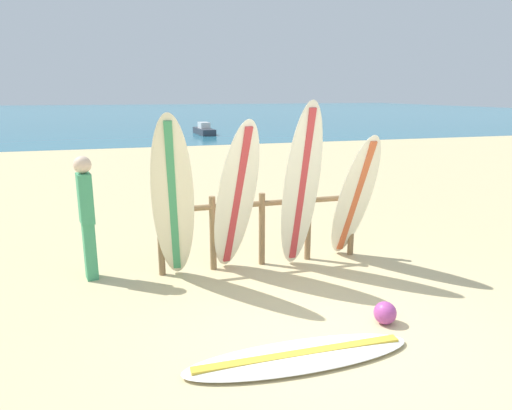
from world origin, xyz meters
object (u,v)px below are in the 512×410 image
(surfboard_rack, at_px, (262,221))
(beach_ball, at_px, (385,313))
(surfboard_leaning_left, at_px, (236,199))
(surfboard_lying_on_sand, at_px, (300,356))
(surfboard_leaning_center_left, at_px, (301,188))
(small_boat_offshore, at_px, (204,130))
(beachgoer_standing, at_px, (87,213))
(surfboard_leaning_far_left, at_px, (173,201))
(surfboard_leaning_center, at_px, (354,199))

(surfboard_rack, distance_m, beach_ball, 2.30)
(surfboard_rack, height_order, beach_ball, surfboard_rack)
(surfboard_leaning_left, bearing_deg, surfboard_lying_on_sand, -88.51)
(surfboard_leaning_center_left, distance_m, small_boat_offshore, 22.31)
(surfboard_rack, xyz_separation_m, surfboard_lying_on_sand, (-0.40, -2.50, -0.62))
(beachgoer_standing, bearing_deg, surfboard_lying_on_sand, -53.27)
(surfboard_leaning_left, distance_m, surfboard_lying_on_sand, 2.43)
(surfboard_leaning_far_left, distance_m, surfboard_leaning_left, 0.85)
(beachgoer_standing, xyz_separation_m, beach_ball, (3.13, -2.26, -0.80))
(surfboard_leaning_far_left, height_order, beachgoer_standing, surfboard_leaning_far_left)
(beach_ball, bearing_deg, surfboard_rack, 109.64)
(surfboard_leaning_left, relative_size, beach_ball, 8.70)
(beachgoer_standing, xyz_separation_m, small_boat_offshore, (5.48, 21.62, -0.67))
(surfboard_leaning_center_left, relative_size, surfboard_leaning_center, 1.23)
(beachgoer_standing, bearing_deg, small_boat_offshore, 75.77)
(surfboard_leaning_center, distance_m, beach_ball, 2.05)
(surfboard_leaning_center_left, bearing_deg, beach_ball, -79.93)
(surfboard_leaning_center_left, height_order, surfboard_lying_on_sand, surfboard_leaning_center_left)
(beachgoer_standing, bearing_deg, surfboard_leaning_center_left, -10.38)
(surfboard_leaning_far_left, height_order, surfboard_leaning_center, surfboard_leaning_far_left)
(surfboard_leaning_center, height_order, surfboard_lying_on_sand, surfboard_leaning_center)
(surfboard_leaning_center, distance_m, small_boat_offshore, 22.17)
(surfboard_leaning_center_left, xyz_separation_m, beachgoer_standing, (-2.82, 0.52, -0.27))
(surfboard_leaning_center, bearing_deg, beachgoer_standing, 172.70)
(surfboard_rack, distance_m, surfboard_leaning_far_left, 1.44)
(surfboard_leaning_center_left, distance_m, surfboard_leaning_center, 0.88)
(surfboard_leaning_left, xyz_separation_m, surfboard_lying_on_sand, (0.06, -2.19, -1.05))
(surfboard_rack, relative_size, small_boat_offshore, 1.03)
(surfboard_leaning_center_left, bearing_deg, surfboard_lying_on_sand, -111.68)
(surfboard_lying_on_sand, bearing_deg, small_boat_offshore, 81.78)
(surfboard_leaning_center_left, height_order, surfboard_leaning_center, surfboard_leaning_center_left)
(surfboard_leaning_far_left, xyz_separation_m, small_boat_offshore, (4.41, 22.14, -0.87))
(surfboard_leaning_center, distance_m, surfboard_lying_on_sand, 2.91)
(surfboard_lying_on_sand, relative_size, beachgoer_standing, 1.35)
(surfboard_lying_on_sand, bearing_deg, surfboard_leaning_center_left, 68.32)
(surfboard_lying_on_sand, xyz_separation_m, small_boat_offshore, (3.51, 24.26, 0.22))
(surfboard_rack, relative_size, surfboard_leaning_center_left, 1.25)
(surfboard_leaning_center, height_order, beach_ball, surfboard_leaning_center)
(surfboard_rack, height_order, surfboard_leaning_left, surfboard_leaning_left)
(small_boat_offshore, bearing_deg, beachgoer_standing, -104.23)
(surfboard_leaning_left, distance_m, surfboard_leaning_center_left, 0.91)
(surfboard_rack, bearing_deg, beachgoer_standing, 176.52)
(surfboard_rack, bearing_deg, small_boat_offshore, 81.88)
(surfboard_leaning_far_left, xyz_separation_m, surfboard_lying_on_sand, (0.90, -2.12, -1.10))
(surfboard_leaning_far_left, bearing_deg, surfboard_lying_on_sand, -67.05)
(surfboard_rack, relative_size, surfboard_lying_on_sand, 1.33)
(surfboard_leaning_center, distance_m, beachgoer_standing, 3.70)
(surfboard_leaning_left, relative_size, surfboard_leaning_center, 1.12)
(beachgoer_standing, bearing_deg, surfboard_leaning_center, -7.30)
(surfboard_leaning_far_left, distance_m, beach_ball, 2.87)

